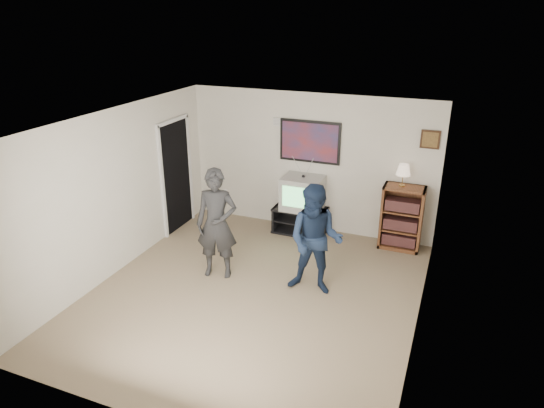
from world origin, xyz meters
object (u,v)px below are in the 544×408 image
Objects in this scene: bookshelf at (402,218)px; person_short at (315,240)px; person_tall at (217,224)px; media_stand at (300,220)px; crt_television at (303,193)px.

person_short is (-0.95, -1.86, 0.26)m from bookshelf.
person_tall is at bearing -141.38° from bookshelf.
person_short is at bearing -64.79° from media_stand.
bookshelf reaches higher than crt_television.
media_stand is 0.59× the size of person_short.
media_stand is at bearing -178.39° from bookshelf.
bookshelf is at bearing 59.28° from person_short.
bookshelf is at bearing 1.32° from crt_television.
media_stand is at bearing 110.96° from person_short.
crt_television is 2.03m from person_tall.
bookshelf is (1.74, 0.05, -0.22)m from crt_television.
person_tall reaches higher than person_short.
person_short is (0.83, -1.81, 0.57)m from media_stand.
bookshelf is 2.10m from person_short.
person_tall reaches higher than media_stand.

